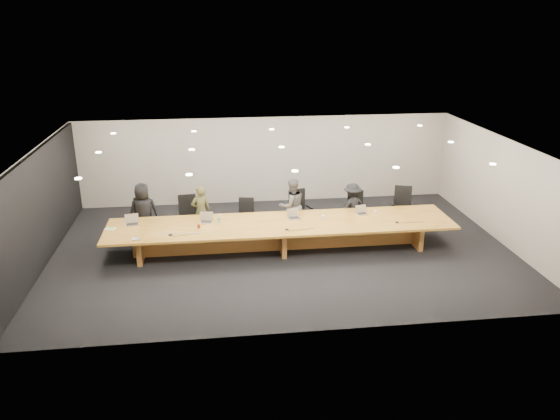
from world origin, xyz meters
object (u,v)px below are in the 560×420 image
Objects in this scene: laptop_a at (132,220)px; paper_cup_near at (323,217)px; av_box at (136,239)px; chair_far_right at (403,207)px; laptop_e at (362,210)px; person_b at (201,212)px; amber_mug at (199,226)px; conference_table at (281,231)px; mic_center at (287,229)px; water_bottle at (219,219)px; mic_left at (171,235)px; person_a at (143,212)px; chair_mid_right at (300,211)px; laptop_b at (206,218)px; paper_cup_far at (375,212)px; chair_left at (188,216)px; person_d at (352,207)px; chair_far_left at (140,220)px; chair_right at (358,211)px; mic_right at (397,222)px; person_c at (292,206)px; chair_mid_left at (246,216)px; laptop_d at (294,214)px.

paper_cup_near is (4.97, -0.20, -0.08)m from laptop_a.
chair_far_right is at bearing 7.17° from av_box.
laptop_e reaches higher than paper_cup_near.
person_b is 1.24m from amber_mug.
laptop_e is at bearing 11.49° from paper_cup_near.
conference_table is 79.77× the size of mic_center.
water_bottle is 1.38m from mic_left.
chair_mid_right is at bearing 170.64° from person_a.
amber_mug is at bearing -24.97° from laptop_a.
laptop_b is (-2.65, -0.98, 0.28)m from chair_mid_right.
laptop_a is 1.01× the size of laptop_b.
laptop_b is at bearing 177.76° from paper_cup_near.
chair_left is at bearing 169.96° from paper_cup_far.
water_bottle is at bearing 157.91° from mic_center.
chair_left is 0.84× the size of person_d.
chair_far_left is 0.96× the size of chair_left.
mic_center is (-2.28, -1.65, 0.20)m from chair_right.
person_b reaches higher than mic_right.
person_b is 5.30m from mic_right.
mic_left reaches higher than mic_center.
laptop_e is (1.82, -0.78, 0.07)m from person_c.
chair_mid_left reaches higher than amber_mug.
paper_cup_near reaches higher than paper_cup_far.
chair_far_right is (7.46, 0.05, 0.03)m from chair_far_left.
mic_left is (-5.44, -0.84, -0.03)m from paper_cup_far.
paper_cup_far is at bearing 143.11° from person_c.
chair_left is at bearing 103.22° from amber_mug.
laptop_e is at bearing 2.58° from av_box.
mic_center is 2.92m from mic_right.
person_a is at bearing 156.28° from mic_center.
av_box is at bearing -135.08° from chair_mid_left.
chair_left is at bearing 171.87° from chair_right.
chair_far_left is 0.81× the size of person_d.
laptop_d reaches higher than mic_right.
conference_table is 8.79× the size of chair_mid_left.
mic_left is at bearing -175.89° from laptop_d.
chair_far_right is 5.81m from person_b.
water_bottle is (2.14, -1.02, 0.30)m from chair_far_left.
chair_right reaches higher than mic_right.
person_d is 2.00m from laptop_d.
paper_cup_far is (6.46, 0.01, -0.09)m from laptop_a.
chair_far_left reaches higher than water_bottle.
mic_left is at bearing -49.57° from laptop_a.
mic_center is (2.89, -0.01, -0.00)m from mic_left.
paper_cup_near is 1.24m from mic_center.
paper_cup_far reaches higher than conference_table.
person_b is 4.93× the size of laptop_e.
person_b is at bearing 169.53° from person_a.
conference_table is 1.44m from chair_mid_right.
chair_far_left is 0.76× the size of person_b.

